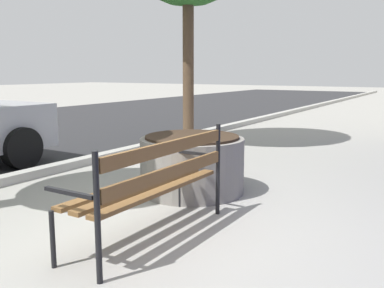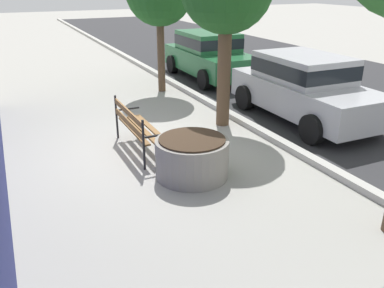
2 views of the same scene
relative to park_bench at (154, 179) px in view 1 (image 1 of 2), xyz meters
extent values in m
plane|color=#9E9B93|center=(-0.02, -0.11, -0.54)|extent=(80.00, 80.00, 0.00)
cube|color=brown|center=(0.00, -0.07, -0.09)|extent=(1.70, 0.11, 0.04)
cube|color=brown|center=(0.00, 0.11, -0.09)|extent=(1.70, 0.11, 0.04)
cube|color=brown|center=(0.00, 0.29, -0.09)|extent=(1.70, 0.11, 0.04)
cube|color=brown|center=(0.00, -0.16, 0.08)|extent=(1.70, 0.04, 0.11)
cube|color=brown|center=(0.00, -0.16, 0.30)|extent=(1.70, 0.04, 0.11)
cylinder|color=black|center=(-0.88, 0.31, -0.32)|extent=(0.04, 0.04, 0.45)
cylinder|color=black|center=(-0.88, -0.16, -0.07)|extent=(0.04, 0.04, 0.95)
cube|color=black|center=(-0.88, 0.11, 0.08)|extent=(0.04, 0.48, 0.03)
cylinder|color=black|center=(0.88, 0.31, -0.32)|extent=(0.04, 0.04, 0.45)
cylinder|color=black|center=(0.88, -0.16, -0.07)|extent=(0.04, 0.04, 0.95)
cube|color=black|center=(0.88, 0.11, 0.08)|extent=(0.04, 0.48, 0.03)
cylinder|color=gray|center=(1.46, 0.51, -0.21)|extent=(1.27, 1.27, 0.67)
cylinder|color=#38281C|center=(1.46, 0.51, 0.15)|extent=(1.15, 1.15, 0.03)
cylinder|color=brown|center=(4.15, 2.25, 1.01)|extent=(0.21, 0.21, 3.10)
cylinder|color=black|center=(1.20, 3.41, -0.22)|extent=(0.64, 0.23, 0.64)
camera|label=1|loc=(-2.96, -2.21, 0.94)|focal=40.35mm
camera|label=2|loc=(7.18, -2.21, 2.67)|focal=37.49mm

